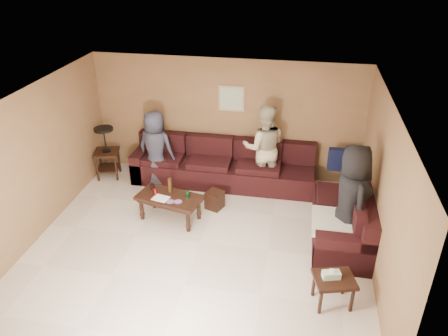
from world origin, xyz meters
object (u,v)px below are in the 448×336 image
(side_table_right, at_px, (334,281))
(person_right, at_px, (351,199))
(coffee_table, at_px, (170,200))
(waste_bin, at_px, (215,200))
(end_table_left, at_px, (107,152))
(person_middle, at_px, (264,148))
(person_left, at_px, (156,148))
(sectional_sofa, at_px, (259,185))

(side_table_right, distance_m, person_right, 1.47)
(coffee_table, relative_size, waste_bin, 3.62)
(side_table_right, xyz_separation_m, waste_bin, (-2.09, 2.09, -0.22))
(end_table_left, distance_m, waste_bin, 2.63)
(person_middle, xyz_separation_m, person_right, (1.54, -1.70, 0.04))
(end_table_left, bearing_deg, person_middle, 2.91)
(person_middle, bearing_deg, side_table_right, 104.87)
(end_table_left, relative_size, person_right, 0.61)
(side_table_right, distance_m, waste_bin, 2.96)
(side_table_right, distance_m, person_left, 4.46)
(person_left, bearing_deg, coffee_table, 126.61)
(coffee_table, height_order, person_right, person_right)
(waste_bin, height_order, person_left, person_left)
(sectional_sofa, relative_size, person_right, 2.54)
(end_table_left, relative_size, side_table_right, 1.72)
(sectional_sofa, height_order, person_middle, person_middle)
(person_left, relative_size, person_middle, 0.90)
(person_middle, relative_size, person_right, 0.96)
(side_table_right, xyz_separation_m, person_middle, (-1.29, 3.06, 0.49))
(end_table_left, bearing_deg, sectional_sofa, -6.57)
(coffee_table, distance_m, waste_bin, 0.91)
(person_middle, bearing_deg, person_left, -1.61)
(side_table_right, bearing_deg, person_left, 140.72)
(end_table_left, height_order, waste_bin, end_table_left)
(side_table_right, relative_size, person_right, 0.35)
(coffee_table, height_order, person_left, person_left)
(side_table_right, bearing_deg, end_table_left, 147.63)
(end_table_left, height_order, person_middle, person_middle)
(sectional_sofa, xyz_separation_m, person_right, (1.55, -1.16, 0.59))
(sectional_sofa, bearing_deg, person_left, 172.02)
(sectional_sofa, relative_size, waste_bin, 13.50)
(coffee_table, height_order, waste_bin, coffee_table)
(coffee_table, relative_size, person_middle, 0.71)
(side_table_right, height_order, person_right, person_right)
(person_left, bearing_deg, person_middle, -164.30)
(waste_bin, xyz_separation_m, person_left, (-1.35, 0.73, 0.62))
(sectional_sofa, distance_m, person_right, 2.03)
(sectional_sofa, height_order, side_table_right, sectional_sofa)
(person_left, xyz_separation_m, person_middle, (2.15, 0.24, 0.09))
(person_middle, bearing_deg, coffee_table, 36.08)
(person_right, bearing_deg, sectional_sofa, 34.87)
(waste_bin, height_order, person_middle, person_middle)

